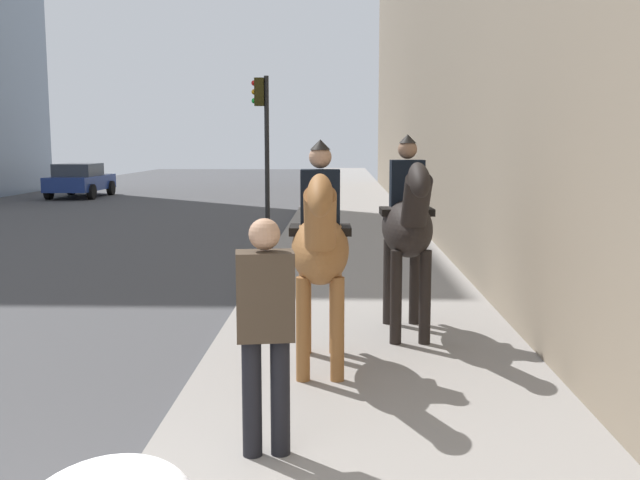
% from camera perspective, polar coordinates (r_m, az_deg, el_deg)
% --- Properties ---
extents(mounted_horse_near, '(2.15, 0.61, 2.24)m').
position_cam_1_polar(mounted_horse_near, '(7.01, 0.02, -0.40)').
color(mounted_horse_near, brown).
rests_on(mounted_horse_near, sidewalk_slab).
extents(mounted_horse_far, '(2.15, 0.61, 2.31)m').
position_cam_1_polar(mounted_horse_far, '(8.31, 6.89, 1.20)').
color(mounted_horse_far, black).
rests_on(mounted_horse_far, sidewalk_slab).
extents(pedestrian_greeting, '(0.32, 0.43, 1.70)m').
position_cam_1_polar(pedestrian_greeting, '(5.11, -4.31, -6.38)').
color(pedestrian_greeting, black).
rests_on(pedestrian_greeting, sidewalk_slab).
extents(car_near_lane, '(4.05, 1.99, 1.44)m').
position_cam_1_polar(car_near_lane, '(32.52, -18.31, 4.50)').
color(car_near_lane, navy).
rests_on(car_near_lane, ground).
extents(traffic_light_near_curb, '(0.20, 0.44, 3.99)m').
position_cam_1_polar(traffic_light_near_curb, '(18.73, -4.47, 8.69)').
color(traffic_light_near_curb, black).
rests_on(traffic_light_near_curb, ground).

